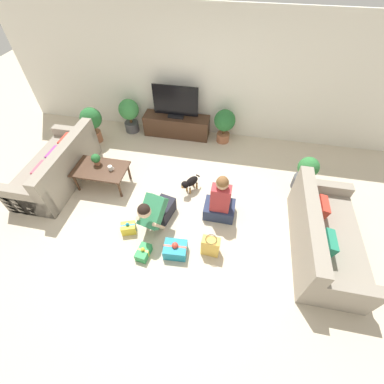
# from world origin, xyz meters

# --- Properties ---
(ground_plane) EXTENTS (16.00, 16.00, 0.00)m
(ground_plane) POSITION_xyz_m (0.00, 0.00, 0.00)
(ground_plane) COLOR beige
(wall_back) EXTENTS (8.40, 0.06, 2.60)m
(wall_back) POSITION_xyz_m (0.00, 2.63, 1.30)
(wall_back) COLOR white
(wall_back) RESTS_ON ground_plane
(sofa_left) EXTENTS (0.91, 1.92, 0.83)m
(sofa_left) POSITION_xyz_m (-2.39, 0.45, 0.29)
(sofa_left) COLOR gray
(sofa_left) RESTS_ON ground_plane
(sofa_right) EXTENTS (0.91, 1.92, 0.83)m
(sofa_right) POSITION_xyz_m (2.39, -0.21, 0.29)
(sofa_right) COLOR gray
(sofa_right) RESTS_ON ground_plane
(coffee_table) EXTENTS (0.98, 0.60, 0.42)m
(coffee_table) POSITION_xyz_m (-1.49, 0.46, 0.37)
(coffee_table) COLOR #472D1E
(coffee_table) RESTS_ON ground_plane
(tv_console) EXTENTS (1.50, 0.42, 0.48)m
(tv_console) POSITION_xyz_m (-0.49, 2.35, 0.24)
(tv_console) COLOR #472D1E
(tv_console) RESTS_ON ground_plane
(tv) EXTENTS (1.00, 0.20, 0.72)m
(tv) POSITION_xyz_m (-0.49, 2.35, 0.80)
(tv) COLOR black
(tv) RESTS_ON tv_console
(potted_plant_back_left) EXTENTS (0.46, 0.46, 0.79)m
(potted_plant_back_left) POSITION_xyz_m (-1.59, 2.30, 0.47)
(potted_plant_back_left) COLOR #4C4C51
(potted_plant_back_left) RESTS_ON ground_plane
(potted_plant_corner_left) EXTENTS (0.46, 0.46, 0.82)m
(potted_plant_corner_left) POSITION_xyz_m (-2.25, 1.76, 0.53)
(potted_plant_corner_left) COLOR #A36042
(potted_plant_corner_left) RESTS_ON ground_plane
(potted_plant_corner_right) EXTENTS (0.37, 0.37, 0.71)m
(potted_plant_corner_right) POSITION_xyz_m (2.25, 1.10, 0.37)
(potted_plant_corner_right) COLOR #4C4C51
(potted_plant_corner_right) RESTS_ON ground_plane
(potted_plant_back_right) EXTENTS (0.47, 0.47, 0.77)m
(potted_plant_back_right) POSITION_xyz_m (0.61, 2.30, 0.48)
(potted_plant_back_right) COLOR #A36042
(potted_plant_back_right) RESTS_ON ground_plane
(person_kneeling) EXTENTS (0.48, 0.83, 0.80)m
(person_kneeling) POSITION_xyz_m (-0.22, -0.26, 0.36)
(person_kneeling) COLOR #23232D
(person_kneeling) RESTS_ON ground_plane
(person_sitting) EXTENTS (0.52, 0.48, 0.95)m
(person_sitting) POSITION_xyz_m (0.78, 0.13, 0.36)
(person_sitting) COLOR #283351
(person_sitting) RESTS_ON ground_plane
(dog) EXTENTS (0.31, 0.41, 0.33)m
(dog) POSITION_xyz_m (0.17, 0.60, 0.22)
(dog) COLOR black
(dog) RESTS_ON ground_plane
(gift_box_a) EXTENTS (0.28, 0.24, 0.23)m
(gift_box_a) POSITION_xyz_m (-0.64, -0.50, 0.09)
(gift_box_a) COLOR yellow
(gift_box_a) RESTS_ON ground_plane
(gift_box_b) EXTENTS (0.37, 0.31, 0.27)m
(gift_box_b) POSITION_xyz_m (0.21, -0.74, 0.10)
(gift_box_b) COLOR teal
(gift_box_b) RESTS_ON ground_plane
(gift_box_c) EXTENTS (0.21, 0.30, 0.20)m
(gift_box_c) POSITION_xyz_m (-0.26, -0.87, 0.07)
(gift_box_c) COLOR #2D934C
(gift_box_c) RESTS_ON ground_plane
(gift_bag_a) EXTENTS (0.28, 0.18, 0.37)m
(gift_bag_a) POSITION_xyz_m (0.74, -0.62, 0.18)
(gift_bag_a) COLOR #E5B74C
(gift_bag_a) RESTS_ON ground_plane
(mug) EXTENTS (0.12, 0.08, 0.09)m
(mug) POSITION_xyz_m (-1.27, 0.46, 0.46)
(mug) COLOR silver
(mug) RESTS_ON coffee_table
(tabletop_plant) EXTENTS (0.17, 0.17, 0.22)m
(tabletop_plant) POSITION_xyz_m (-1.59, 0.57, 0.54)
(tabletop_plant) COLOR #A36042
(tabletop_plant) RESTS_ON coffee_table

